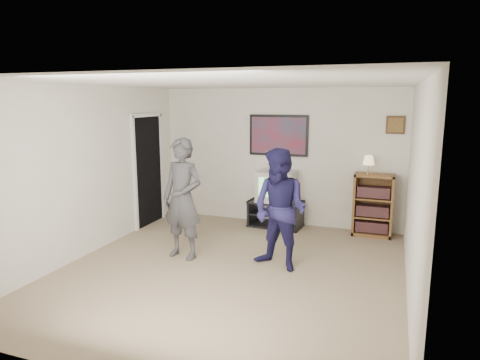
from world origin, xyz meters
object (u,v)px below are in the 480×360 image
Objects in this scene: media_stand at (276,214)px; bookshelf at (373,205)px; crt_television at (277,186)px; person_short at (280,210)px; person_tall at (183,199)px.

media_stand is 0.93× the size of bookshelf.
crt_television is 0.39× the size of person_short.
person_short is at bearing -69.38° from media_stand.
person_short is at bearing -119.93° from bookshelf.
media_stand is 0.52m from crt_television.
bookshelf is at bearing 46.85° from person_tall.
person_short reaches higher than bookshelf.
bookshelf is at bearing 78.90° from person_short.
person_tall is (-0.87, -1.96, 0.64)m from media_stand.
bookshelf reaches higher than crt_television.
person_short is (1.44, 0.06, -0.05)m from person_tall.
person_tall is at bearing -109.93° from media_stand.
person_tall is 1.44m from person_short.
person_tall reaches higher than bookshelf.
person_tall is at bearing -112.93° from crt_television.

